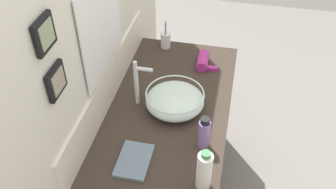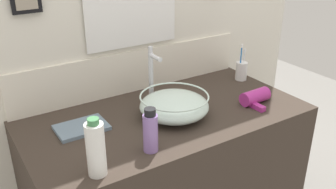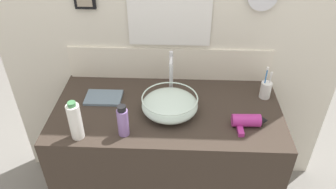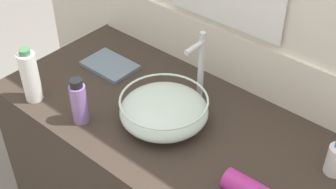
# 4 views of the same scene
# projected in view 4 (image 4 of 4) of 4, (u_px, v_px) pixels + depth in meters

# --- Properties ---
(back_panel) EXTENTS (2.20, 0.10, 2.37)m
(back_panel) POSITION_uv_depth(u_px,v_px,m) (230.00, 0.00, 1.73)
(back_panel) COLOR silver
(back_panel) RESTS_ON ground
(glass_bowl_sink) EXTENTS (0.32, 0.32, 0.11)m
(glass_bowl_sink) POSITION_uv_depth(u_px,v_px,m) (164.00, 110.00, 1.65)
(glass_bowl_sink) COLOR silver
(glass_bowl_sink) RESTS_ON vanity_counter
(faucet) EXTENTS (0.02, 0.10, 0.28)m
(faucet) POSITION_uv_depth(u_px,v_px,m) (200.00, 62.00, 1.71)
(faucet) COLOR silver
(faucet) RESTS_ON vanity_counter
(spray_bottle) EXTENTS (0.07, 0.07, 0.22)m
(spray_bottle) POSITION_uv_depth(u_px,v_px,m) (30.00, 76.00, 1.73)
(spray_bottle) COLOR white
(spray_bottle) RESTS_ON vanity_counter
(soap_dispenser) EXTENTS (0.06, 0.06, 0.18)m
(soap_dispenser) POSITION_uv_depth(u_px,v_px,m) (79.00, 102.00, 1.64)
(soap_dispenser) COLOR #8C6BB2
(soap_dispenser) RESTS_ON vanity_counter
(hand_towel) EXTENTS (0.22, 0.15, 0.02)m
(hand_towel) POSITION_uv_depth(u_px,v_px,m) (110.00, 65.00, 1.96)
(hand_towel) COLOR slate
(hand_towel) RESTS_ON vanity_counter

